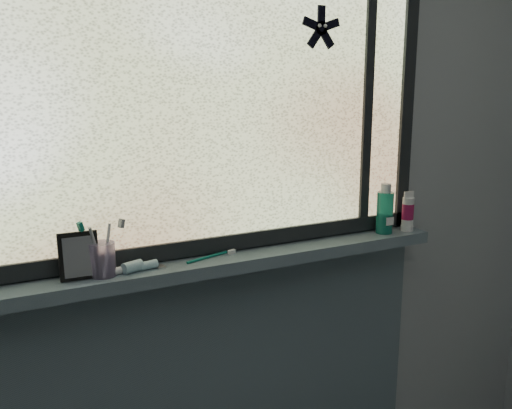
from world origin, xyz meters
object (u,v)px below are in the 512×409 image
object	(u,v)px
vanity_mirror	(79,256)
toothbrush_cup	(102,259)
cream_tube	(408,210)
mouthwash_bottle	(385,208)

from	to	relation	value
vanity_mirror	toothbrush_cup	size ratio (longest dim) A/B	1.38
vanity_mirror	cream_tube	bearing A→B (deg)	1.73
toothbrush_cup	cream_tube	world-z (taller)	cream_tube
toothbrush_cup	cream_tube	distance (m)	1.10
cream_tube	toothbrush_cup	bearing A→B (deg)	179.29
mouthwash_bottle	cream_tube	xyz separation A→B (m)	(0.10, -0.01, -0.01)
mouthwash_bottle	cream_tube	distance (m)	0.10
mouthwash_bottle	cream_tube	bearing A→B (deg)	-7.70
toothbrush_cup	vanity_mirror	bearing A→B (deg)	177.42
toothbrush_cup	mouthwash_bottle	size ratio (longest dim) A/B	0.65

